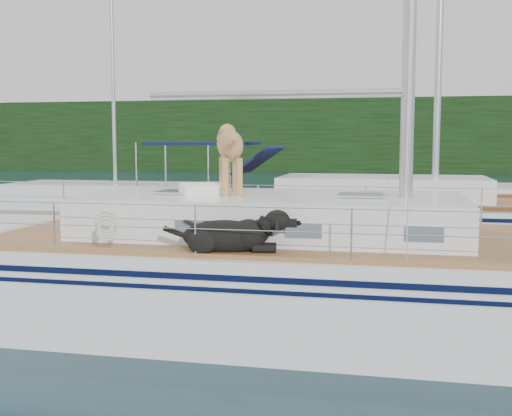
# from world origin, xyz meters

# --- Properties ---
(ground) EXTENTS (120.00, 120.00, 0.00)m
(ground) POSITION_xyz_m (0.00, 0.00, 0.00)
(ground) COLOR black
(ground) RESTS_ON ground
(tree_line) EXTENTS (90.00, 3.00, 6.00)m
(tree_line) POSITION_xyz_m (0.00, 45.00, 3.00)
(tree_line) COLOR black
(tree_line) RESTS_ON ground
(shore_bank) EXTENTS (92.00, 1.00, 1.20)m
(shore_bank) POSITION_xyz_m (0.00, 46.20, 0.60)
(shore_bank) COLOR #595147
(shore_bank) RESTS_ON ground
(main_sailboat) EXTENTS (12.00, 3.84, 14.01)m
(main_sailboat) POSITION_xyz_m (0.09, -0.00, 0.68)
(main_sailboat) COLOR white
(main_sailboat) RESTS_ON ground
(neighbor_sailboat) EXTENTS (11.00, 3.50, 13.30)m
(neighbor_sailboat) POSITION_xyz_m (1.09, 6.65, 0.63)
(neighbor_sailboat) COLOR white
(neighbor_sailboat) RESTS_ON ground
(bg_boat_west) EXTENTS (8.00, 3.00, 11.65)m
(bg_boat_west) POSITION_xyz_m (-8.00, 14.00, 0.45)
(bg_boat_west) COLOR white
(bg_boat_west) RESTS_ON ground
(bg_boat_center) EXTENTS (7.20, 3.00, 11.65)m
(bg_boat_center) POSITION_xyz_m (4.00, 16.00, 0.45)
(bg_boat_center) COLOR white
(bg_boat_center) RESTS_ON ground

